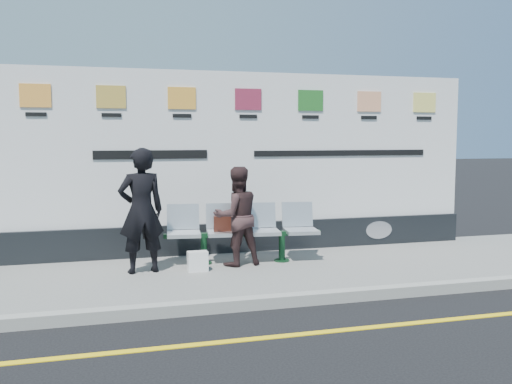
{
  "coord_description": "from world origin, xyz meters",
  "views": [
    {
      "loc": [
        -1.94,
        -5.42,
        2.06
      ],
      "look_at": [
        0.29,
        2.55,
        1.25
      ],
      "focal_mm": 40.0,
      "sensor_mm": 36.0,
      "label": 1
    }
  ],
  "objects_px": {
    "woman_right": "(237,216)",
    "bench": "(243,247)",
    "billboard": "(247,174)",
    "woman_left": "(141,211)"
  },
  "relations": [
    {
      "from": "woman_right",
      "to": "bench",
      "type": "bearing_deg",
      "value": -141.5
    },
    {
      "from": "billboard",
      "to": "woman_right",
      "type": "xyz_separation_m",
      "value": [
        -0.43,
        -1.04,
        -0.55
      ]
    },
    {
      "from": "bench",
      "to": "woman_right",
      "type": "height_order",
      "value": "woman_right"
    },
    {
      "from": "billboard",
      "to": "bench",
      "type": "bearing_deg",
      "value": -108.41
    },
    {
      "from": "woman_right",
      "to": "woman_left",
      "type": "bearing_deg",
      "value": -4.57
    },
    {
      "from": "bench",
      "to": "woman_right",
      "type": "xyz_separation_m",
      "value": [
        -0.14,
        -0.15,
        0.5
      ]
    },
    {
      "from": "woman_left",
      "to": "woman_right",
      "type": "relative_size",
      "value": 1.19
    },
    {
      "from": "billboard",
      "to": "bench",
      "type": "distance_m",
      "value": 1.41
    },
    {
      "from": "billboard",
      "to": "bench",
      "type": "relative_size",
      "value": 3.45
    },
    {
      "from": "billboard",
      "to": "woman_right",
      "type": "height_order",
      "value": "billboard"
    }
  ]
}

